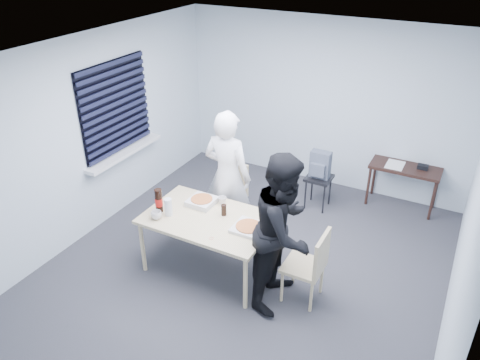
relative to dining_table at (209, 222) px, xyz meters
The scene contains 19 objects.
room 2.08m from the dining_table, 159.83° to the left, with size 5.00×5.00×5.00m.
dining_table is the anchor object (origin of this frame).
chair_far 1.05m from the dining_table, 105.03° to the left, with size 0.42×0.42×0.89m.
chair_right 1.26m from the dining_table, ahead, with size 0.42×0.42×0.89m.
person_white 0.78m from the dining_table, 102.46° to the left, with size 0.65×0.42×1.77m, color white.
person_black 0.98m from the dining_table, ahead, with size 0.86×0.47×1.77m, color black.
side_table 3.09m from the dining_table, 55.50° to the left, with size 0.98×0.44×0.65m.
stool 2.09m from the dining_table, 71.21° to the left, with size 0.36×0.36×0.50m.
backpack 2.06m from the dining_table, 71.10° to the left, with size 0.29×0.21×0.40m.
pizza_box_a 0.34m from the dining_table, 136.93° to the left, with size 0.31×0.31×0.08m.
pizza_box_b 0.52m from the dining_table, ahead, with size 0.34×0.34×0.05m.
mug_a 0.61m from the dining_table, 150.26° to the right, with size 0.12×0.12×0.10m, color silver.
mug_b 0.35m from the dining_table, 93.05° to the left, with size 0.10×0.10×0.09m, color silver.
cola_glass 0.22m from the dining_table, 46.96° to the left, with size 0.06×0.06×0.14m, color black.
soda_bottle 0.64m from the dining_table, 165.63° to the right, with size 0.09×0.09×0.29m.
plastic_cups 0.51m from the dining_table, 159.50° to the right, with size 0.09×0.09×0.21m, color silver.
rubber_band 0.42m from the dining_table, 55.46° to the right, with size 0.05×0.05×0.00m, color red.
papers 3.00m from the dining_table, 57.72° to the left, with size 0.24×0.33×0.01m, color white.
black_box 3.26m from the dining_table, 52.76° to the left, with size 0.14×0.10×0.06m, color black.
Camera 1 is at (2.05, -4.10, 3.71)m, focal length 35.00 mm.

